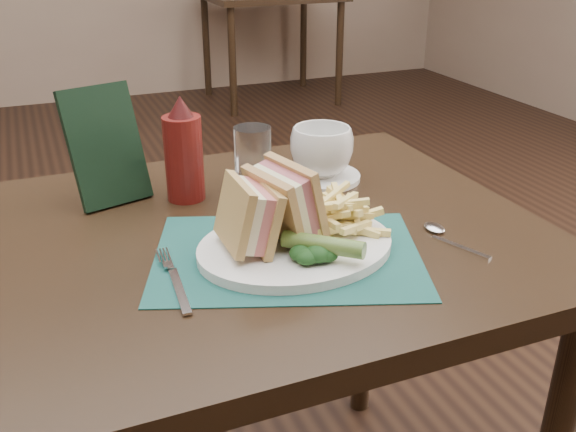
# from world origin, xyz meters

# --- Properties ---
(floor) EXTENTS (7.00, 7.00, 0.00)m
(floor) POSITION_xyz_m (0.00, 0.00, 0.00)
(floor) COLOR black
(floor) RESTS_ON ground
(wall_back) EXTENTS (6.00, 0.00, 6.00)m
(wall_back) POSITION_xyz_m (0.00, 3.50, 0.00)
(wall_back) COLOR gray
(wall_back) RESTS_ON ground
(table_main) EXTENTS (0.90, 0.75, 0.75)m
(table_main) POSITION_xyz_m (0.00, -0.50, 0.38)
(table_main) COLOR black
(table_main) RESTS_ON ground
(table_bg_right) EXTENTS (0.90, 0.75, 0.75)m
(table_bg_right) POSITION_xyz_m (1.34, 2.98, 0.38)
(table_bg_right) COLOR black
(table_bg_right) RESTS_ON ground
(placemat) EXTENTS (0.46, 0.40, 0.00)m
(placemat) POSITION_xyz_m (0.01, -0.61, 0.75)
(placemat) COLOR #174A43
(placemat) RESTS_ON table_main
(plate) EXTENTS (0.31, 0.26, 0.01)m
(plate) POSITION_xyz_m (0.02, -0.60, 0.76)
(plate) COLOR white
(plate) RESTS_ON placemat
(sandwich_half_a) EXTENTS (0.08, 0.11, 0.11)m
(sandwich_half_a) POSITION_xyz_m (-0.07, -0.59, 0.82)
(sandwich_half_a) COLOR tan
(sandwich_half_a) RESTS_ON plate
(sandwich_half_b) EXTENTS (0.11, 0.13, 0.12)m
(sandwich_half_b) POSITION_xyz_m (-0.00, -0.58, 0.83)
(sandwich_half_b) COLOR tan
(sandwich_half_b) RESTS_ON plate
(kale_garnish) EXTENTS (0.11, 0.08, 0.03)m
(kale_garnish) POSITION_xyz_m (0.02, -0.66, 0.78)
(kale_garnish) COLOR #123314
(kale_garnish) RESTS_ON plate
(pickle_spear) EXTENTS (0.10, 0.10, 0.03)m
(pickle_spear) POSITION_xyz_m (0.04, -0.66, 0.79)
(pickle_spear) COLOR #4C6C29
(pickle_spear) RESTS_ON plate
(fries_pile) EXTENTS (0.18, 0.20, 0.06)m
(fries_pile) POSITION_xyz_m (0.10, -0.58, 0.80)
(fries_pile) COLOR #F9E17C
(fries_pile) RESTS_ON plate
(fork) EXTENTS (0.05, 0.17, 0.01)m
(fork) POSITION_xyz_m (-0.17, -0.62, 0.76)
(fork) COLOR silver
(fork) RESTS_ON placemat
(spoon) EXTENTS (0.09, 0.15, 0.01)m
(spoon) POSITION_xyz_m (0.26, -0.66, 0.76)
(spoon) COLOR silver
(spoon) RESTS_ON table_main
(saucer) EXTENTS (0.18, 0.18, 0.01)m
(saucer) POSITION_xyz_m (0.18, -0.34, 0.76)
(saucer) COLOR white
(saucer) RESTS_ON table_main
(coffee_cup) EXTENTS (0.15, 0.15, 0.09)m
(coffee_cup) POSITION_xyz_m (0.18, -0.34, 0.81)
(coffee_cup) COLOR white
(coffee_cup) RESTS_ON saucer
(drinking_glass) EXTENTS (0.07, 0.07, 0.13)m
(drinking_glass) POSITION_xyz_m (0.03, -0.38, 0.81)
(drinking_glass) COLOR white
(drinking_glass) RESTS_ON table_main
(ketchup_bottle) EXTENTS (0.09, 0.09, 0.19)m
(ketchup_bottle) POSITION_xyz_m (-0.08, -0.34, 0.84)
(ketchup_bottle) COLOR #57110F
(ketchup_bottle) RESTS_ON table_main
(check_presenter) EXTENTS (0.14, 0.11, 0.20)m
(check_presenter) POSITION_xyz_m (-0.20, -0.29, 0.85)
(check_presenter) COLOR black
(check_presenter) RESTS_ON table_main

